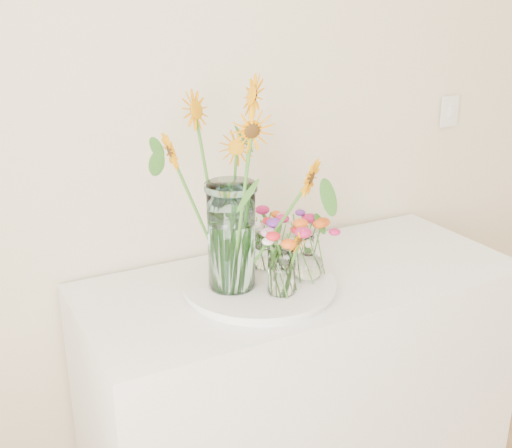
% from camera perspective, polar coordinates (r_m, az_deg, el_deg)
% --- Properties ---
extents(counter, '(1.40, 0.60, 0.90)m').
position_cam_1_polar(counter, '(2.26, 3.94, -15.04)').
color(counter, white).
rests_on(counter, ground_plane).
extents(tray, '(0.44, 0.44, 0.02)m').
position_cam_1_polar(tray, '(1.93, 0.29, -5.65)').
color(tray, white).
rests_on(tray, counter).
extents(mason_jar, '(0.18, 0.18, 0.32)m').
position_cam_1_polar(mason_jar, '(1.84, -2.20, -1.12)').
color(mason_jar, '#B4E3E4').
rests_on(mason_jar, tray).
extents(sunflower_bouquet, '(0.97, 0.97, 0.61)m').
position_cam_1_polar(sunflower_bouquet, '(1.79, -2.26, 3.14)').
color(sunflower_bouquet, orange).
rests_on(sunflower_bouquet, tray).
extents(small_vase_a, '(0.10, 0.10, 0.14)m').
position_cam_1_polar(small_vase_a, '(1.83, 2.28, -4.29)').
color(small_vase_a, white).
rests_on(small_vase_a, tray).
extents(wildflower_posy_a, '(0.20, 0.20, 0.23)m').
position_cam_1_polar(wildflower_posy_a, '(1.81, 2.30, -2.99)').
color(wildflower_posy_a, '#EC5A14').
rests_on(wildflower_posy_a, tray).
extents(small_vase_b, '(0.12, 0.12, 0.14)m').
position_cam_1_polar(small_vase_b, '(1.93, 4.67, -2.95)').
color(small_vase_b, white).
rests_on(small_vase_b, tray).
extents(wildflower_posy_b, '(0.23, 0.23, 0.23)m').
position_cam_1_polar(wildflower_posy_b, '(1.92, 4.71, -1.71)').
color(wildflower_posy_b, '#EC5A14').
rests_on(wildflower_posy_b, tray).
extents(small_vase_c, '(0.08, 0.08, 0.11)m').
position_cam_1_polar(small_vase_c, '(2.00, 0.72, -2.47)').
color(small_vase_c, white).
rests_on(small_vase_c, tray).
extents(wildflower_posy_c, '(0.18, 0.18, 0.20)m').
position_cam_1_polar(wildflower_posy_c, '(1.98, 0.73, -1.27)').
color(wildflower_posy_c, '#EC5A14').
rests_on(wildflower_posy_c, tray).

